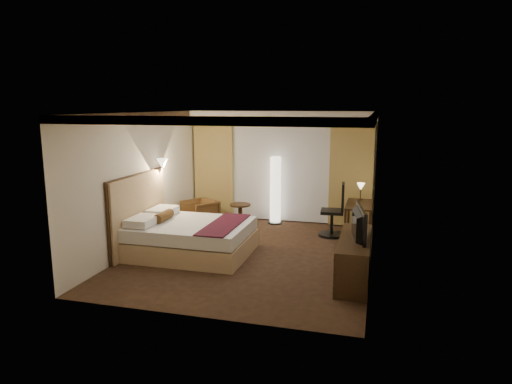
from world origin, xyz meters
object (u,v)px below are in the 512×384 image
(armchair, at_px, (200,212))
(office_chair, at_px, (332,210))
(television, at_px, (354,219))
(side_table, at_px, (240,215))
(bed, at_px, (192,238))
(desk, at_px, (359,220))
(floor_lamp, at_px, (275,190))
(dresser, at_px, (354,258))

(armchair, height_order, office_chair, office_chair)
(armchair, bearing_deg, television, 0.65)
(side_table, bearing_deg, bed, -97.38)
(armchair, height_order, desk, desk)
(desk, bearing_deg, office_chair, -175.00)
(floor_lamp, height_order, dresser, floor_lamp)
(side_table, height_order, television, television)
(dresser, height_order, television, television)
(dresser, bearing_deg, office_chair, 104.20)
(desk, distance_m, television, 2.59)
(floor_lamp, relative_size, dresser, 0.90)
(armchair, relative_size, office_chair, 0.60)
(office_chair, bearing_deg, bed, -145.65)
(desk, bearing_deg, bed, -146.54)
(armchair, relative_size, floor_lamp, 0.43)
(floor_lamp, bearing_deg, bed, -110.92)
(floor_lamp, relative_size, television, 1.52)
(desk, height_order, office_chair, office_chair)
(floor_lamp, xyz_separation_m, television, (2.03, -3.19, 0.20))
(office_chair, bearing_deg, floor_lamp, 148.80)
(dresser, distance_m, television, 0.67)
(desk, relative_size, television, 1.05)
(bed, relative_size, dresser, 1.20)
(armchair, distance_m, office_chair, 3.09)
(desk, bearing_deg, dresser, -88.86)
(desk, xyz_separation_m, television, (0.02, -2.50, 0.65))
(dresser, bearing_deg, desk, 91.14)
(armchair, distance_m, dresser, 4.42)
(bed, relative_size, side_table, 4.09)
(bed, xyz_separation_m, desk, (3.04, 2.01, 0.05))
(floor_lamp, xyz_separation_m, office_chair, (1.44, -0.74, -0.23))
(armchair, bearing_deg, desk, 35.38)
(armchair, xyz_separation_m, floor_lamp, (1.64, 0.78, 0.47))
(side_table, distance_m, dresser, 3.91)
(bed, relative_size, office_chair, 1.85)
(bed, relative_size, armchair, 3.10)
(armchair, bearing_deg, bed, -38.41)
(bed, xyz_separation_m, floor_lamp, (1.03, 2.70, 0.50))
(armchair, distance_m, desk, 3.65)
(bed, bearing_deg, television, -9.16)
(side_table, bearing_deg, television, -44.44)
(bed, xyz_separation_m, television, (3.06, -0.49, 0.70))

